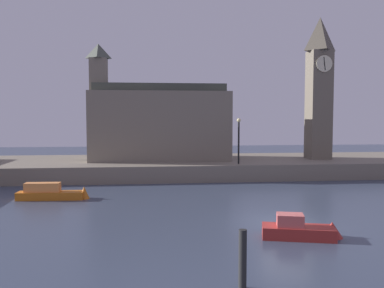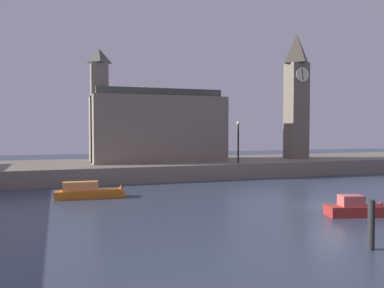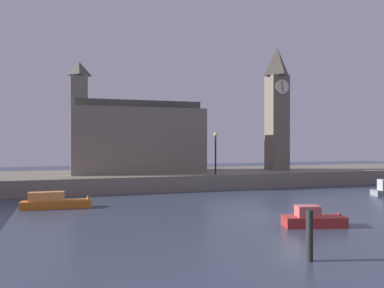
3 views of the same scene
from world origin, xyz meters
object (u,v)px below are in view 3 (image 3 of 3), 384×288
parliament_hall (135,137)px  mooring_post_left (310,236)px  streetlamp (216,148)px  boat_dinghy_red (320,219)px  clock_tower (277,106)px  boat_patrol_orange (60,202)px

parliament_hall → mooring_post_left: size_ratio=6.82×
streetlamp → boat_dinghy_red: 18.35m
mooring_post_left → streetlamp: bearing=77.7°
streetlamp → mooring_post_left: size_ratio=2.06×
clock_tower → boat_patrol_orange: clock_tower is taller
streetlamp → parliament_hall: bearing=145.0°
parliament_hall → streetlamp: 9.00m
parliament_hall → boat_dinghy_red: bearing=-74.1°
boat_patrol_orange → parliament_hall: bearing=59.0°
streetlamp → boat_patrol_orange: (-14.66, -7.13, -3.66)m
streetlamp → boat_dinghy_red: (-0.74, -17.96, -3.69)m
parliament_hall → boat_dinghy_red: parliament_hall is taller
boat_dinghy_red → streetlamp: bearing=87.6°
parliament_hall → clock_tower: bearing=-4.8°
mooring_post_left → boat_dinghy_red: mooring_post_left is taller
mooring_post_left → boat_patrol_orange: 18.80m
boat_patrol_orange → streetlamp: bearing=25.9°
boat_patrol_orange → mooring_post_left: bearing=-59.4°
streetlamp → boat_patrol_orange: size_ratio=0.81×
clock_tower → parliament_hall: clock_tower is taller
clock_tower → streetlamp: (-9.12, -3.72, -4.84)m
streetlamp → boat_dinghy_red: bearing=-92.4°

